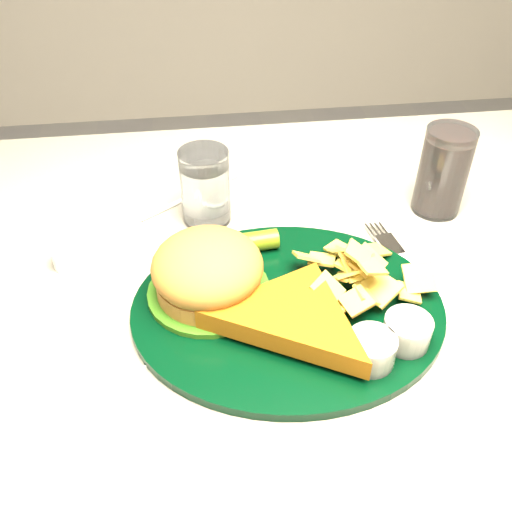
{
  "coord_description": "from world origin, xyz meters",
  "views": [
    {
      "loc": [
        -0.08,
        -0.51,
        1.21
      ],
      "look_at": [
        -0.02,
        -0.02,
        0.8
      ],
      "focal_mm": 40.0,
      "sensor_mm": 36.0,
      "label": 1
    }
  ],
  "objects_px": {
    "table": "(265,449)",
    "cola_glass": "(443,171)",
    "fork_napkin": "(405,288)",
    "dinner_plate": "(289,286)",
    "water_glass": "(205,187)"
  },
  "relations": [
    {
      "from": "table",
      "to": "cola_glass",
      "type": "distance_m",
      "value": 0.52
    },
    {
      "from": "fork_napkin",
      "to": "cola_glass",
      "type": "bearing_deg",
      "value": 50.32
    },
    {
      "from": "dinner_plate",
      "to": "water_glass",
      "type": "xyz_separation_m",
      "value": [
        -0.08,
        0.19,
        0.01
      ]
    },
    {
      "from": "water_glass",
      "to": "cola_glass",
      "type": "height_order",
      "value": "cola_glass"
    },
    {
      "from": "dinner_plate",
      "to": "water_glass",
      "type": "height_order",
      "value": "water_glass"
    },
    {
      "from": "cola_glass",
      "to": "fork_napkin",
      "type": "height_order",
      "value": "cola_glass"
    },
    {
      "from": "cola_glass",
      "to": "fork_napkin",
      "type": "relative_size",
      "value": 0.66
    },
    {
      "from": "cola_glass",
      "to": "fork_napkin",
      "type": "distance_m",
      "value": 0.2
    },
    {
      "from": "dinner_plate",
      "to": "fork_napkin",
      "type": "xyz_separation_m",
      "value": [
        0.14,
        0.01,
        -0.03
      ]
    },
    {
      "from": "dinner_plate",
      "to": "water_glass",
      "type": "bearing_deg",
      "value": 116.77
    },
    {
      "from": "dinner_plate",
      "to": "cola_glass",
      "type": "relative_size",
      "value": 2.89
    },
    {
      "from": "table",
      "to": "water_glass",
      "type": "height_order",
      "value": "water_glass"
    },
    {
      "from": "fork_napkin",
      "to": "water_glass",
      "type": "bearing_deg",
      "value": 132.88
    },
    {
      "from": "cola_glass",
      "to": "dinner_plate",
      "type": "bearing_deg",
      "value": -143.94
    },
    {
      "from": "table",
      "to": "fork_napkin",
      "type": "bearing_deg",
      "value": -16.0
    }
  ]
}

